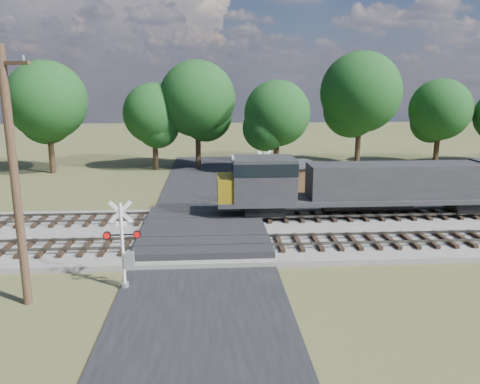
{
  "coord_description": "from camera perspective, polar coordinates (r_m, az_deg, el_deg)",
  "views": [
    {
      "loc": [
        0.42,
        -25.17,
        8.56
      ],
      "look_at": [
        2.18,
        2.0,
        2.23
      ],
      "focal_mm": 35.0,
      "sensor_mm": 36.0,
      "label": 1
    }
  ],
  "objects": [
    {
      "name": "crossing_signal_near",
      "position": [
        20.4,
        -13.84,
        -7.19
      ],
      "size": [
        1.57,
        0.34,
        3.9
      ],
      "rotation": [
        0.0,
        0.0,
        0.04
      ],
      "color": "silver",
      "rests_on": "ground"
    },
    {
      "name": "ballast_bed",
      "position": [
        28.66,
        16.05,
        -4.51
      ],
      "size": [
        140.0,
        10.0,
        0.3
      ],
      "primitive_type": "cube",
      "color": "gray",
      "rests_on": "ground"
    },
    {
      "name": "track_far",
      "position": [
        29.45,
        1.7,
        -2.98
      ],
      "size": [
        140.0,
        2.6,
        0.33
      ],
      "color": "black",
      "rests_on": "ballast_bed"
    },
    {
      "name": "treeline",
      "position": [
        47.12,
        1.99,
        10.95
      ],
      "size": [
        80.32,
        10.85,
        11.92
      ],
      "color": "black",
      "rests_on": "ground"
    },
    {
      "name": "crossing_signal_far",
      "position": [
        32.88,
        2.81,
        1.01
      ],
      "size": [
        1.62,
        0.45,
        4.07
      ],
      "rotation": [
        0.0,
        0.0,
        3.35
      ],
      "color": "silver",
      "rests_on": "ground"
    },
    {
      "name": "track_near",
      "position": [
        24.71,
        2.8,
        -6.19
      ],
      "size": [
        140.0,
        2.6,
        0.33
      ],
      "color": "black",
      "rests_on": "ballast_bed"
    },
    {
      "name": "crossing_panel",
      "position": [
        26.96,
        -4.44,
        -4.76
      ],
      "size": [
        7.0,
        9.0,
        0.62
      ],
      "primitive_type": "cube",
      "color": "#262628",
      "rests_on": "ground"
    },
    {
      "name": "utility_pole",
      "position": [
        19.41,
        -25.83,
        1.97
      ],
      "size": [
        2.28,
        1.08,
        9.92
      ],
      "rotation": [
        0.0,
        0.0,
        -0.41
      ],
      "color": "#342218",
      "rests_on": "ground"
    },
    {
      "name": "ground",
      "position": [
        26.59,
        -4.44,
        -5.74
      ],
      "size": [
        160.0,
        160.0,
        0.0
      ],
      "primitive_type": "plane",
      "color": "#424625",
      "rests_on": "ground"
    },
    {
      "name": "road",
      "position": [
        26.58,
        -4.44,
        -5.66
      ],
      "size": [
        7.0,
        60.0,
        0.08
      ],
      "primitive_type": "cube",
      "color": "black",
      "rests_on": "ground"
    },
    {
      "name": "equipment_shed",
      "position": [
        36.64,
        6.43,
        1.57
      ],
      "size": [
        4.36,
        4.36,
        2.56
      ],
      "rotation": [
        0.0,
        0.0,
        0.18
      ],
      "color": "#402C1B",
      "rests_on": "ground"
    }
  ]
}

